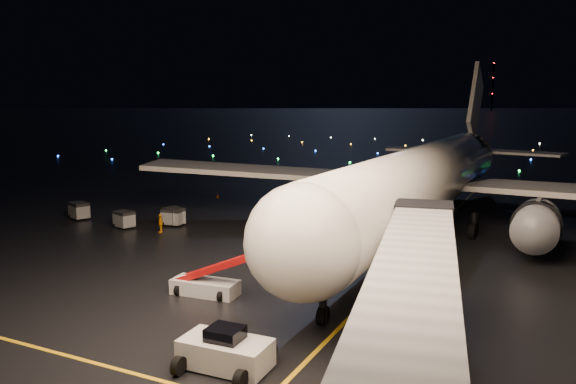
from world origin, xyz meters
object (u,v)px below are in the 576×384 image
Objects in this scene: pushback_tug at (225,348)px; belt_loader at (205,271)px; baggage_cart_0 at (174,216)px; baggage_cart_3 at (79,211)px; crew_c at (161,223)px; baggage_cart_2 at (124,220)px; airliner at (434,140)px; baggage_cart_1 at (173,217)px.

belt_loader is at bearing 127.35° from pushback_tug.
pushback_tug is at bearing -27.51° from baggage_cart_0.
belt_loader is 3.01× the size of baggage_cart_3.
crew_c is 0.84× the size of baggage_cart_3.
crew_c is at bearing 17.95° from baggage_cart_2.
crew_c is 0.91× the size of baggage_cart_2.
airliner is at bearing 96.91° from crew_c.
airliner is at bearing 42.47° from baggage_cart_2.
baggage_cart_2 is (-27.10, -12.68, -7.84)m from airliner.
pushback_tug is 32.09m from baggage_cart_2.
airliner is 9.63× the size of belt_loader.
pushback_tug is (-2.49, -33.27, -7.68)m from airliner.
baggage_cart_1 is at bearing 127.99° from belt_loader.
pushback_tug is at bearing -53.94° from baggage_cart_1.
baggage_cart_0 is at bearing 129.46° from pushback_tug.
airliner is at bearing 42.93° from baggage_cart_0.
belt_loader reaches higher than baggage_cart_3.
baggage_cart_1 is 10.94m from baggage_cart_3.
baggage_cart_2 is at bearing -154.10° from airliner.
baggage_cart_3 is at bearing -117.49° from crew_c.
crew_c is at bearing 132.34° from pushback_tug.
baggage_cart_3 is (-7.12, 1.11, 0.06)m from baggage_cart_2.
belt_loader is 28.63m from baggage_cart_3.
pushback_tug is 31.48m from baggage_cart_1.
baggage_cart_1 is at bearing 30.04° from baggage_cart_3.
airliner is at bearing 83.70° from pushback_tug.
baggage_cart_2 is (-18.02, 12.57, -0.71)m from belt_loader.
baggage_cart_1 is at bearing -49.34° from baggage_cart_0.
airliner is 28.99× the size of baggage_cart_3.
airliner is 31.24× the size of baggage_cart_2.
airliner is at bearing 17.00° from baggage_cart_1.
pushback_tug is 28.86m from crew_c.
baggage_cart_3 is at bearing -160.49° from airliner.
pushback_tug reaches higher than baggage_cart_1.
baggage_cart_3 reaches higher than baggage_cart_0.
baggage_cart_3 is (-11.55, 1.06, 0.01)m from crew_c.
airliner reaches higher than belt_loader.
baggage_cart_2 is at bearing -147.21° from baggage_cart_1.
crew_c is at bearing 15.28° from baggage_cart_3.
baggage_cart_0 is 1.05× the size of baggage_cart_2.
airliner is 36.95m from baggage_cart_3.
baggage_cart_3 reaches higher than crew_c.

